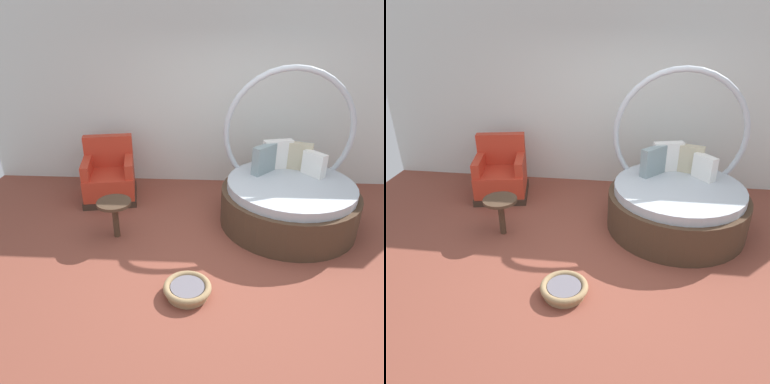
{
  "view_description": "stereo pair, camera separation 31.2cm",
  "coord_description": "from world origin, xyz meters",
  "views": [
    {
      "loc": [
        -0.22,
        -3.55,
        2.68
      ],
      "look_at": [
        -0.46,
        0.72,
        0.55
      ],
      "focal_mm": 33.92,
      "sensor_mm": 36.0,
      "label": 1
    },
    {
      "loc": [
        0.09,
        -3.52,
        2.68
      ],
      "look_at": [
        -0.46,
        0.72,
        0.55
      ],
      "focal_mm": 33.92,
      "sensor_mm": 36.0,
      "label": 2
    }
  ],
  "objects": [
    {
      "name": "red_armchair",
      "position": [
        -1.82,
        1.61,
        0.33
      ],
      "size": [
        0.94,
        0.94,
        0.94
      ],
      "color": "#38281E",
      "rests_on": "ground_plane"
    },
    {
      "name": "ground_plane",
      "position": [
        0.0,
        0.0,
        -0.01
      ],
      "size": [
        8.0,
        8.0,
        0.02
      ],
      "primitive_type": "cube",
      "color": "brown"
    },
    {
      "name": "pet_basket",
      "position": [
        -0.43,
        -0.61,
        0.07
      ],
      "size": [
        0.51,
        0.51,
        0.13
      ],
      "color": "#9E7F56",
      "rests_on": "ground_plane"
    },
    {
      "name": "back_wall",
      "position": [
        0.0,
        2.38,
        1.45
      ],
      "size": [
        8.0,
        0.12,
        2.89
      ],
      "primitive_type": "cube",
      "color": "silver",
      "rests_on": "ground_plane"
    },
    {
      "name": "side_table",
      "position": [
        -1.44,
        0.45,
        0.43
      ],
      "size": [
        0.44,
        0.44,
        0.52
      ],
      "color": "#473323",
      "rests_on": "ground_plane"
    },
    {
      "name": "round_daybed",
      "position": [
        0.86,
        0.99,
        0.42
      ],
      "size": [
        1.85,
        1.85,
        2.08
      ],
      "color": "#473323",
      "rests_on": "ground_plane"
    }
  ]
}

